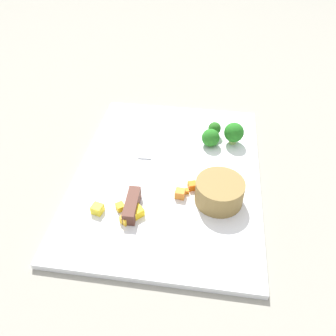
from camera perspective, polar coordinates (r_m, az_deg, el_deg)
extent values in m
plane|color=gray|center=(0.67, 0.00, -1.39)|extent=(4.00, 4.00, 0.00)
cube|color=white|center=(0.67, 0.00, -1.02)|extent=(0.46, 0.35, 0.01)
cylinder|color=olive|center=(0.60, 8.53, -3.94)|extent=(0.08, 0.08, 0.04)
cube|color=silver|center=(0.77, -2.77, 6.34)|extent=(0.20, 0.03, 0.00)
cube|color=#522C21|center=(0.59, -6.01, -6.17)|extent=(0.07, 0.02, 0.02)
cube|color=orange|center=(0.61, 2.01, -4.28)|extent=(0.02, 0.02, 0.02)
cube|color=orange|center=(0.63, 4.05, -2.96)|extent=(0.02, 0.02, 0.01)
cube|color=orange|center=(0.62, 3.02, -3.87)|extent=(0.01, 0.01, 0.01)
cube|color=yellow|center=(0.58, -7.17, -8.49)|extent=(0.02, 0.02, 0.01)
cube|color=yellow|center=(0.59, -5.27, -7.18)|extent=(0.03, 0.03, 0.02)
cube|color=yellow|center=(0.60, -7.92, -6.39)|extent=(0.02, 0.02, 0.01)
cube|color=yellow|center=(0.60, -11.63, -6.67)|extent=(0.02, 0.02, 0.02)
cylinder|color=#8EB756|center=(0.73, 7.00, 4.10)|extent=(0.01, 0.01, 0.01)
sphere|color=#257420|center=(0.72, 7.09, 5.01)|extent=(0.04, 0.04, 0.04)
cylinder|color=#8CAB54|center=(0.76, 7.65, 5.71)|extent=(0.01, 0.01, 0.01)
sphere|color=#27681E|center=(0.75, 7.74, 6.55)|extent=(0.03, 0.03, 0.03)
cylinder|color=#94B75C|center=(0.74, 10.70, 4.63)|extent=(0.01, 0.01, 0.02)
sphere|color=#23731F|center=(0.73, 10.89, 5.82)|extent=(0.04, 0.04, 0.04)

